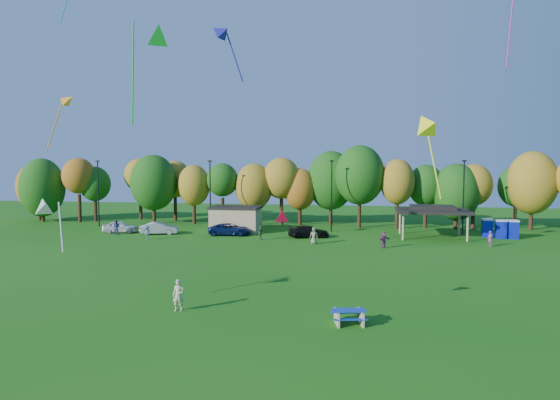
% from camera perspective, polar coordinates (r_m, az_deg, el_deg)
% --- Properties ---
extents(ground, '(160.00, 160.00, 0.00)m').
position_cam_1_polar(ground, '(25.62, -4.82, -15.77)').
color(ground, '#19600F').
rests_on(ground, ground).
extents(tree_line, '(93.57, 10.55, 11.15)m').
position_cam_1_polar(tree_line, '(69.24, 3.71, 1.90)').
color(tree_line, black).
rests_on(tree_line, ground).
extents(lamp_posts, '(64.50, 0.25, 9.09)m').
position_cam_1_polar(lamp_posts, '(63.55, 5.91, 0.76)').
color(lamp_posts, black).
rests_on(lamp_posts, ground).
extents(utility_building, '(6.30, 4.30, 3.25)m').
position_cam_1_polar(utility_building, '(63.77, -5.06, -2.16)').
color(utility_building, tan).
rests_on(utility_building, ground).
extents(pavilion, '(8.20, 6.20, 3.77)m').
position_cam_1_polar(pavilion, '(61.08, 17.02, -1.12)').
color(pavilion, tan).
rests_on(pavilion, ground).
extents(porta_potties, '(3.75, 2.14, 2.18)m').
position_cam_1_polar(porta_potties, '(63.68, 23.85, -3.02)').
color(porta_potties, '#0D1AB3').
rests_on(porta_potties, ground).
extents(picnic_table, '(2.09, 1.85, 0.79)m').
position_cam_1_polar(picnic_table, '(28.12, 7.87, -12.97)').
color(picnic_table, tan).
rests_on(picnic_table, ground).
extents(kite_flyer, '(0.75, 0.55, 1.89)m').
position_cam_1_polar(kite_flyer, '(30.63, -11.53, -10.62)').
color(kite_flyer, beige).
rests_on(kite_flyer, ground).
extents(car_a, '(4.59, 2.51, 1.48)m').
position_cam_1_polar(car_a, '(65.82, -17.77, -2.94)').
color(car_a, white).
rests_on(car_a, ground).
extents(car_b, '(4.78, 2.79, 1.49)m').
position_cam_1_polar(car_b, '(63.09, -13.64, -3.16)').
color(car_b, '#A9A8AE').
rests_on(car_b, ground).
extents(car_c, '(5.31, 2.72, 1.43)m').
position_cam_1_polar(car_c, '(60.88, -5.74, -3.35)').
color(car_c, '#0D1A51').
rests_on(car_c, ground).
extents(car_d, '(5.17, 3.17, 1.40)m').
position_cam_1_polar(car_d, '(58.78, 3.28, -3.63)').
color(car_d, black).
rests_on(car_d, ground).
extents(far_person_0, '(1.02, 0.87, 1.82)m').
position_cam_1_polar(far_person_0, '(64.19, -18.25, -2.98)').
color(far_person_0, '#534CA7').
rests_on(far_person_0, ground).
extents(far_person_1, '(0.64, 0.72, 1.65)m').
position_cam_1_polar(far_person_1, '(56.86, 22.87, -4.10)').
color(far_person_1, '#994883').
rests_on(far_person_1, ground).
extents(far_person_2, '(0.77, 1.06, 1.67)m').
position_cam_1_polar(far_person_2, '(56.92, -2.26, -3.75)').
color(far_person_2, '#517346').
rests_on(far_person_2, ground).
extents(far_person_3, '(1.50, 1.44, 1.71)m').
position_cam_1_polar(far_person_3, '(52.61, 11.79, -4.48)').
color(far_person_3, '#9F4281').
rests_on(far_person_3, ground).
extents(far_person_4, '(0.90, 1.16, 1.58)m').
position_cam_1_polar(far_person_4, '(59.01, -14.97, -3.65)').
color(far_person_4, '#495FA1').
rests_on(far_person_4, ground).
extents(far_person_5, '(0.95, 0.69, 1.81)m').
position_cam_1_polar(far_person_5, '(54.15, 3.88, -4.09)').
color(far_person_5, '#788259').
rests_on(far_person_5, ground).
extents(kite_1, '(3.19, 1.25, 5.38)m').
position_cam_1_polar(kite_1, '(49.79, -23.10, 10.38)').
color(kite_1, orange).
extents(kite_5, '(2.82, 1.61, 4.52)m').
position_cam_1_polar(kite_5, '(39.64, -7.03, 18.48)').
color(kite_5, navy).
extents(kite_7, '(1.09, 1.27, 1.09)m').
position_cam_1_polar(kite_7, '(26.06, 0.22, -1.68)').
color(kite_7, red).
extents(kite_9, '(1.90, 2.04, 3.51)m').
position_cam_1_polar(kite_9, '(31.27, -25.38, -0.53)').
color(kite_9, beige).
extents(kite_11, '(2.31, 3.38, 5.61)m').
position_cam_1_polar(kite_11, '(31.64, 16.26, 8.31)').
color(kite_11, yellow).
extents(kite_14, '(3.06, 4.27, 7.57)m').
position_cam_1_polar(kite_14, '(38.07, -13.82, 17.94)').
color(kite_14, '#1CD33A').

